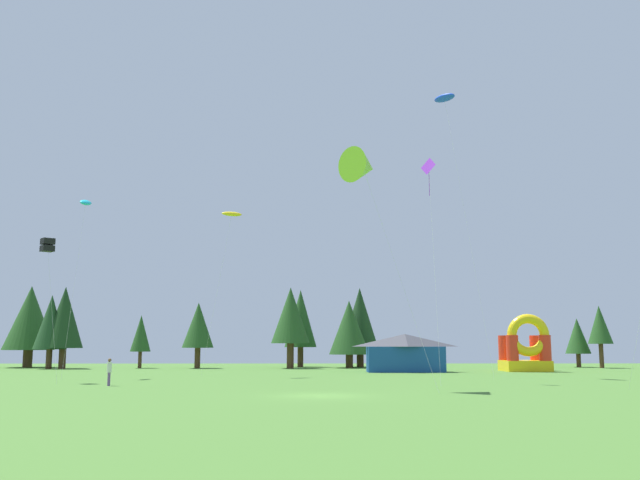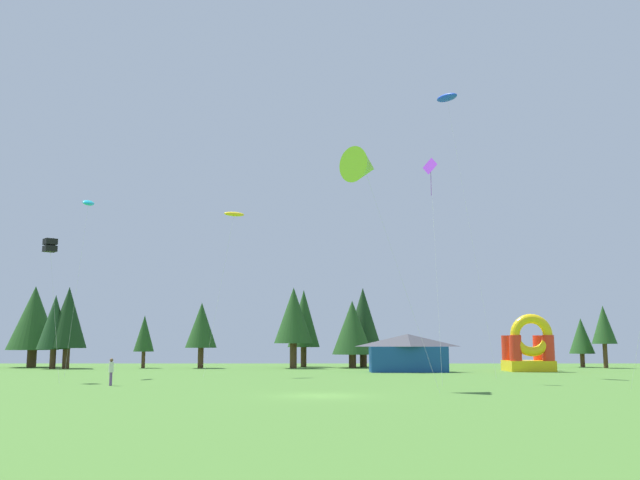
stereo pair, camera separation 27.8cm
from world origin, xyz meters
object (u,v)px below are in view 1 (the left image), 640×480
kite_black_box (48,245)px  kite_lime_delta (363,167)px  kite_yellow_parafoil (232,214)px  person_midfield (109,369)px  kite_cyan_parafoil (86,203)px  festival_tent (405,353)px  kite_purple_diamond (430,170)px  inflatable_orange_dome (526,351)px  kite_blue_parafoil (445,98)px

kite_black_box → kite_lime_delta: bearing=-18.2°
kite_yellow_parafoil → person_midfield: kite_yellow_parafoil is taller
kite_cyan_parafoil → festival_tent: kite_cyan_parafoil is taller
kite_purple_diamond → inflatable_orange_dome: 26.68m
kite_cyan_parafoil → person_midfield: kite_cyan_parafoil is taller
festival_tent → kite_yellow_parafoil: bearing=-153.7°
kite_yellow_parafoil → person_midfield: (-6.35, -13.97, -13.21)m
kite_purple_diamond → inflatable_orange_dome: bearing=56.4°
kite_blue_parafoil → festival_tent: kite_blue_parafoil is taller
kite_blue_parafoil → kite_cyan_parafoil: bearing=-175.7°
kite_lime_delta → inflatable_orange_dome: bearing=55.5°
kite_blue_parafoil → kite_lime_delta: bearing=-117.3°
kite_blue_parafoil → kite_yellow_parafoil: 22.40m
kite_lime_delta → kite_yellow_parafoil: 19.99m
kite_purple_diamond → kite_lime_delta: (-5.73, -7.73, -1.77)m
kite_cyan_parafoil → kite_yellow_parafoil: kite_cyan_parafoil is taller
kite_purple_diamond → kite_cyan_parafoil: bearing=166.2°
kite_cyan_parafoil → kite_purple_diamond: bearing=-13.8°
kite_yellow_parafoil → kite_cyan_parafoil: bearing=-170.4°
kite_cyan_parafoil → festival_tent: size_ratio=2.06×
person_midfield → inflatable_orange_dome: size_ratio=0.32×
kite_purple_diamond → inflatable_orange_dome: size_ratio=2.93×
kite_purple_diamond → festival_tent: bearing=89.7°
kite_cyan_parafoil → kite_yellow_parafoil: 12.65m
kite_blue_parafoil → festival_tent: size_ratio=3.44×
person_midfield → festival_tent: bearing=-42.9°
kite_lime_delta → kite_black_box: kite_lime_delta is taller
kite_cyan_parafoil → inflatable_orange_dome: bearing=15.9°
kite_purple_diamond → kite_blue_parafoil: bearing=71.6°
kite_yellow_parafoil → festival_tent: (16.44, 8.13, -12.43)m
kite_blue_parafoil → kite_lime_delta: (-8.88, -17.21, -10.96)m
festival_tent → kite_black_box: bearing=-149.3°
kite_cyan_parafoil → festival_tent: 33.31m
kite_purple_diamond → kite_black_box: 29.74m
kite_purple_diamond → kite_blue_parafoil: kite_blue_parafoil is taller
kite_lime_delta → kite_cyan_parafoil: (-23.07, 14.82, 0.54)m
kite_black_box → kite_purple_diamond: bearing=0.1°
kite_lime_delta → kite_black_box: 25.00m
kite_cyan_parafoil → inflatable_orange_dome: kite_cyan_parafoil is taller
kite_black_box → kite_cyan_parafoil: (0.34, 7.14, 4.72)m
kite_black_box → festival_tent: size_ratio=1.42×
kite_blue_parafoil → festival_tent: 24.92m
kite_cyan_parafoil → inflatable_orange_dome: 44.87m
person_midfield → festival_tent: festival_tent is taller
kite_lime_delta → inflatable_orange_dome: (18.27, 26.61, -12.30)m
kite_cyan_parafoil → person_midfield: size_ratio=8.50×
inflatable_orange_dome → kite_lime_delta: bearing=-124.5°
kite_blue_parafoil → inflatable_orange_dome: kite_blue_parafoil is taller
kite_lime_delta → inflatable_orange_dome: 34.55m
kite_lime_delta → festival_tent: bearing=76.9°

